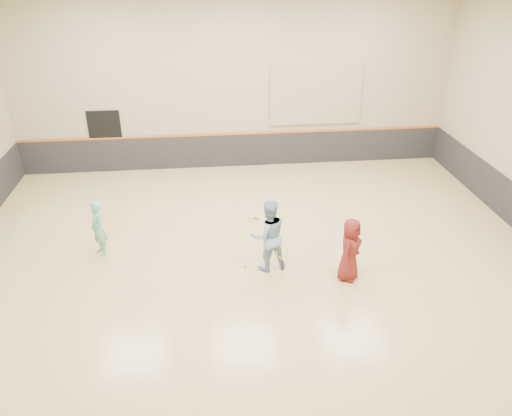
{
  "coord_description": "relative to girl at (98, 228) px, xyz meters",
  "views": [
    {
      "loc": [
        -1.1,
        -10.84,
        7.07
      ],
      "look_at": [
        0.11,
        0.4,
        1.15
      ],
      "focal_mm": 35.0,
      "sensor_mm": 36.0,
      "label": 1
    }
  ],
  "objects": [
    {
      "name": "spare_racket",
      "position": [
        4.05,
        1.55,
        -0.69
      ],
      "size": [
        0.59,
        0.59,
        0.13
      ],
      "primitive_type": null,
      "color": "#BDE532",
      "rests_on": "floor"
    },
    {
      "name": "ball_in_hand",
      "position": [
        6.21,
        -1.81,
        0.22
      ],
      "size": [
        0.07,
        0.07,
        0.07
      ],
      "primitive_type": "sphere",
      "color": "#D1D932",
      "rests_on": "young_man"
    },
    {
      "name": "room",
      "position": [
        3.91,
        -0.48,
        0.06
      ],
      "size": [
        15.04,
        12.04,
        6.22
      ],
      "color": "tan",
      "rests_on": "ground"
    },
    {
      "name": "girl",
      "position": [
        0.0,
        0.0,
        0.0
      ],
      "size": [
        0.58,
        0.65,
        1.5
      ],
      "primitive_type": "imported",
      "rotation": [
        0.0,
        0.0,
        -1.07
      ],
      "color": "#6AB8A6",
      "rests_on": "floor"
    },
    {
      "name": "acoustic_panel",
      "position": [
        6.71,
        5.47,
        1.75
      ],
      "size": [
        3.2,
        0.08,
        2.0
      ],
      "primitive_type": "cube",
      "color": "tan",
      "rests_on": "wall_back"
    },
    {
      "name": "doorway",
      "position": [
        -0.59,
        5.5,
        0.35
      ],
      "size": [
        1.1,
        0.05,
        2.2
      ],
      "primitive_type": "cube",
      "color": "black",
      "rests_on": "floor"
    },
    {
      "name": "ball_under_racket",
      "position": [
        3.65,
        -1.03,
        -0.72
      ],
      "size": [
        0.07,
        0.07,
        0.07
      ],
      "primitive_type": "sphere",
      "color": "#ADC52D",
      "rests_on": "floor"
    },
    {
      "name": "instructor",
      "position": [
        4.21,
        -1.11,
        0.18
      ],
      "size": [
        1.02,
        0.86,
        1.86
      ],
      "primitive_type": "imported",
      "rotation": [
        0.0,
        0.0,
        3.33
      ],
      "color": "#7E9FC3",
      "rests_on": "floor"
    },
    {
      "name": "wainscot_back",
      "position": [
        3.91,
        5.49,
        -0.15
      ],
      "size": [
        14.9,
        0.04,
        1.2
      ],
      "primitive_type": "cube",
      "color": "#232326",
      "rests_on": "floor"
    },
    {
      "name": "ball_beside_spare",
      "position": [
        3.71,
        2.11,
        -0.72
      ],
      "size": [
        0.07,
        0.07,
        0.07
      ],
      "primitive_type": "sphere",
      "color": "yellow",
      "rests_on": "floor"
    },
    {
      "name": "accent_stripe",
      "position": [
        3.91,
        5.48,
        0.47
      ],
      "size": [
        14.9,
        0.03,
        0.06
      ],
      "primitive_type": "cube",
      "color": "#D85914",
      "rests_on": "wall_back"
    },
    {
      "name": "held_racket",
      "position": [
        4.51,
        -1.36,
        -0.15
      ],
      "size": [
        0.34,
        0.34,
        0.64
      ],
      "primitive_type": null,
      "color": "#BAD42E",
      "rests_on": "instructor"
    },
    {
      "name": "young_man",
      "position": [
        6.06,
        -1.73,
        0.04
      ],
      "size": [
        0.85,
        0.92,
        1.58
      ],
      "primitive_type": "imported",
      "rotation": [
        0.0,
        0.0,
        0.98
      ],
      "color": "maroon",
      "rests_on": "floor"
    }
  ]
}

